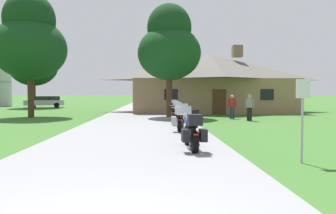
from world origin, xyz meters
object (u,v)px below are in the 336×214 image
(motorcycle_orange_second_in_row, at_px, (189,123))
(motorcycle_blue_fourth_in_row, at_px, (178,115))
(bystander_gray_shirt_beside_signpost, at_px, (249,106))
(tree_left_near, at_px, (30,40))
(motorcycle_blue_nearest_to_camera, at_px, (192,132))
(bystander_red_shirt_by_tree, at_px, (249,106))
(metal_signpost_roadside, at_px, (303,110))
(motorcycle_silver_farthest_in_row, at_px, (174,112))
(parked_silver_suv_far_left, at_px, (45,101))
(bystander_red_shirt_near_lodge, at_px, (232,105))
(tree_left_far, at_px, (33,60))
(tree_by_lodge_front, at_px, (169,46))
(motorcycle_silver_third_in_row, at_px, (179,119))

(motorcycle_orange_second_in_row, xyz_separation_m, motorcycle_blue_fourth_in_row, (-0.08, 5.16, -0.01))
(bystander_gray_shirt_beside_signpost, distance_m, tree_left_near, 16.34)
(motorcycle_blue_nearest_to_camera, bearing_deg, bystander_red_shirt_by_tree, 62.60)
(motorcycle_blue_nearest_to_camera, distance_m, metal_signpost_roadside, 3.23)
(motorcycle_blue_fourth_in_row, relative_size, motorcycle_silver_farthest_in_row, 1.00)
(metal_signpost_roadside, bearing_deg, tree_left_near, 127.87)
(motorcycle_orange_second_in_row, relative_size, motorcycle_silver_farthest_in_row, 1.00)
(parked_silver_suv_far_left, bearing_deg, tree_left_near, 179.89)
(motorcycle_silver_farthest_in_row, relative_size, bystander_red_shirt_near_lodge, 1.25)
(bystander_red_shirt_near_lodge, height_order, metal_signpost_roadside, metal_signpost_roadside)
(motorcycle_blue_fourth_in_row, bearing_deg, parked_silver_suv_far_left, 121.06)
(bystander_red_shirt_by_tree, relative_size, tree_left_far, 0.18)
(bystander_red_shirt_by_tree, xyz_separation_m, parked_silver_suv_far_left, (-19.56, 19.95, -0.17))
(motorcycle_blue_fourth_in_row, bearing_deg, motorcycle_silver_farthest_in_row, 90.26)
(bystander_gray_shirt_beside_signpost, height_order, bystander_red_shirt_by_tree, same)
(motorcycle_blue_nearest_to_camera, distance_m, parked_silver_suv_far_left, 34.40)
(motorcycle_silver_farthest_in_row, height_order, bystander_gray_shirt_beside_signpost, bystander_gray_shirt_beside_signpost)
(motorcycle_orange_second_in_row, distance_m, tree_by_lodge_front, 12.08)
(parked_silver_suv_far_left, bearing_deg, bystander_red_shirt_near_lodge, -149.53)
(motorcycle_orange_second_in_row, distance_m, bystander_gray_shirt_beside_signpost, 9.44)
(tree_left_far, height_order, tree_by_lodge_front, tree_left_far)
(tree_left_far, bearing_deg, bystander_gray_shirt_beside_signpost, -43.27)
(motorcycle_silver_third_in_row, relative_size, parked_silver_suv_far_left, 0.42)
(tree_left_near, bearing_deg, tree_by_lodge_front, -4.40)
(motorcycle_orange_second_in_row, relative_size, bystander_gray_shirt_beside_signpost, 1.24)
(motorcycle_silver_third_in_row, distance_m, metal_signpost_roadside, 7.37)
(tree_by_lodge_front, bearing_deg, bystander_red_shirt_by_tree, -28.70)
(bystander_red_shirt_near_lodge, bearing_deg, tree_left_far, -25.54)
(motorcycle_orange_second_in_row, bearing_deg, bystander_red_shirt_near_lodge, 61.50)
(motorcycle_blue_fourth_in_row, bearing_deg, motorcycle_silver_third_in_row, -93.87)
(motorcycle_blue_fourth_in_row, xyz_separation_m, parked_silver_suv_far_left, (-14.67, 23.19, 0.17))
(tree_left_near, bearing_deg, metal_signpost_roadside, -52.13)
(motorcycle_blue_fourth_in_row, xyz_separation_m, metal_signpost_roadside, (2.49, -9.71, 0.74))
(tree_left_near, bearing_deg, bystander_red_shirt_by_tree, -13.14)
(motorcycle_silver_farthest_in_row, height_order, metal_signpost_roadside, metal_signpost_roadside)
(tree_left_far, distance_m, parked_silver_suv_far_left, 5.17)
(motorcycle_blue_nearest_to_camera, relative_size, motorcycle_orange_second_in_row, 1.00)
(motorcycle_orange_second_in_row, height_order, metal_signpost_roadside, metal_signpost_roadside)
(motorcycle_blue_fourth_in_row, xyz_separation_m, tree_left_far, (-15.71, 22.32, 5.15))
(motorcycle_orange_second_in_row, xyz_separation_m, bystander_gray_shirt_beside_signpost, (4.74, 8.16, 0.33))
(bystander_red_shirt_near_lodge, bearing_deg, tree_left_near, 7.73)
(motorcycle_silver_farthest_in_row, xyz_separation_m, metal_signpost_roadside, (2.56, -12.30, 0.73))
(motorcycle_silver_farthest_in_row, bearing_deg, motorcycle_blue_nearest_to_camera, -85.27)
(motorcycle_blue_nearest_to_camera, xyz_separation_m, motorcycle_silver_farthest_in_row, (0.06, 10.56, 0.01))
(motorcycle_silver_farthest_in_row, distance_m, bystander_red_shirt_near_lodge, 4.66)
(metal_signpost_roadside, relative_size, tree_left_far, 0.22)
(motorcycle_silver_farthest_in_row, relative_size, tree_by_lodge_front, 0.25)
(motorcycle_silver_farthest_in_row, height_order, bystander_red_shirt_near_lodge, bystander_red_shirt_near_lodge)
(motorcycle_orange_second_in_row, xyz_separation_m, motorcycle_silver_farthest_in_row, (-0.15, 7.75, 0.00))
(bystander_red_shirt_near_lodge, relative_size, bystander_red_shirt_by_tree, 0.99)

